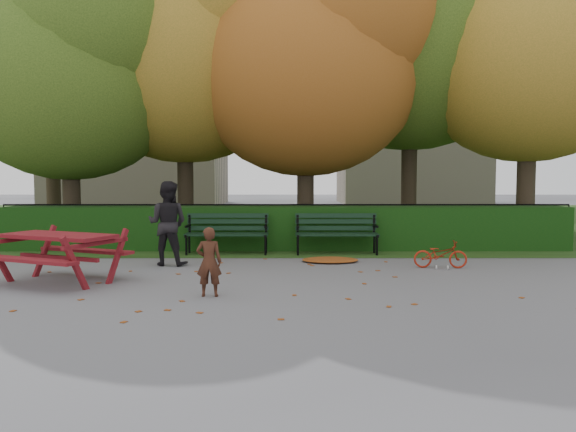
{
  "coord_description": "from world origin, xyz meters",
  "views": [
    {
      "loc": [
        0.02,
        -8.55,
        1.69
      ],
      "look_at": [
        0.03,
        1.32,
        1.0
      ],
      "focal_mm": 35.0,
      "sensor_mm": 36.0,
      "label": 1
    }
  ],
  "objects_px": {
    "tree_e": "(546,41)",
    "tree_b": "(195,38)",
    "tree_c": "(319,53)",
    "tree_d": "(427,21)",
    "adult": "(167,223)",
    "tree_a": "(77,62)",
    "bench_left": "(227,230)",
    "child": "(209,262)",
    "bicycle": "(440,254)",
    "bench_right": "(336,230)",
    "tree_f": "(58,48)",
    "tree_g": "(546,62)",
    "picnic_table": "(58,245)"
  },
  "relations": [
    {
      "from": "adult",
      "to": "tree_f",
      "type": "bearing_deg",
      "value": -46.95
    },
    {
      "from": "tree_c",
      "to": "bicycle",
      "type": "bearing_deg",
      "value": -64.22
    },
    {
      "from": "tree_e",
      "to": "bicycle",
      "type": "distance_m",
      "value": 7.26
    },
    {
      "from": "tree_a",
      "to": "bench_left",
      "type": "bearing_deg",
      "value": -25.76
    },
    {
      "from": "tree_d",
      "to": "bicycle",
      "type": "xyz_separation_m",
      "value": [
        -1.02,
        -5.47,
        -5.73
      ]
    },
    {
      "from": "tree_d",
      "to": "bicycle",
      "type": "distance_m",
      "value": 7.98
    },
    {
      "from": "tree_f",
      "to": "child",
      "type": "xyz_separation_m",
      "value": [
        6.05,
        -9.94,
        -5.2
      ]
    },
    {
      "from": "picnic_table",
      "to": "adult",
      "type": "height_order",
      "value": "adult"
    },
    {
      "from": "bench_left",
      "to": "bicycle",
      "type": "height_order",
      "value": "bench_left"
    },
    {
      "from": "tree_e",
      "to": "adult",
      "type": "distance_m",
      "value": 10.44
    },
    {
      "from": "tree_a",
      "to": "bench_left",
      "type": "distance_m",
      "value": 5.89
    },
    {
      "from": "bench_left",
      "to": "tree_d",
      "type": "bearing_deg",
      "value": 34.26
    },
    {
      "from": "tree_f",
      "to": "bench_right",
      "type": "height_order",
      "value": "tree_f"
    },
    {
      "from": "tree_b",
      "to": "tree_e",
      "type": "xyz_separation_m",
      "value": [
        8.97,
        -0.98,
        -0.32
      ]
    },
    {
      "from": "child",
      "to": "tree_g",
      "type": "bearing_deg",
      "value": -133.97
    },
    {
      "from": "bench_right",
      "to": "bicycle",
      "type": "bearing_deg",
      "value": -47.72
    },
    {
      "from": "tree_f",
      "to": "bench_right",
      "type": "xyz_separation_m",
      "value": [
        8.23,
        -5.54,
        -5.17
      ]
    },
    {
      "from": "bench_left",
      "to": "child",
      "type": "xyz_separation_m",
      "value": [
        0.22,
        -4.41,
        -0.03
      ]
    },
    {
      "from": "tree_a",
      "to": "tree_d",
      "type": "xyz_separation_m",
      "value": [
        9.07,
        1.65,
        1.46
      ]
    },
    {
      "from": "bicycle",
      "to": "bench_left",
      "type": "bearing_deg",
      "value": 70.51
    },
    {
      "from": "tree_b",
      "to": "bicycle",
      "type": "xyz_separation_m",
      "value": [
        5.31,
        -4.98,
        -5.15
      ]
    },
    {
      "from": "tree_c",
      "to": "child",
      "type": "relative_size",
      "value": 8.1
    },
    {
      "from": "picnic_table",
      "to": "tree_e",
      "type": "bearing_deg",
      "value": 51.96
    },
    {
      "from": "tree_a",
      "to": "tree_b",
      "type": "height_order",
      "value": "tree_b"
    },
    {
      "from": "tree_f",
      "to": "bench_left",
      "type": "height_order",
      "value": "tree_f"
    },
    {
      "from": "child",
      "to": "bicycle",
      "type": "height_order",
      "value": "child"
    },
    {
      "from": "child",
      "to": "bench_right",
      "type": "bearing_deg",
      "value": -118.35
    },
    {
      "from": "tree_b",
      "to": "picnic_table",
      "type": "height_order",
      "value": "tree_b"
    },
    {
      "from": "tree_c",
      "to": "tree_f",
      "type": "relative_size",
      "value": 0.87
    },
    {
      "from": "tree_c",
      "to": "tree_e",
      "type": "height_order",
      "value": "tree_e"
    },
    {
      "from": "bench_left",
      "to": "adult",
      "type": "bearing_deg",
      "value": -121.34
    },
    {
      "from": "tree_g",
      "to": "child",
      "type": "relative_size",
      "value": 8.66
    },
    {
      "from": "tree_d",
      "to": "bench_right",
      "type": "distance_m",
      "value": 7.07
    },
    {
      "from": "adult",
      "to": "tree_a",
      "type": "bearing_deg",
      "value": -41.14
    },
    {
      "from": "tree_f",
      "to": "bench_right",
      "type": "distance_m",
      "value": 11.19
    },
    {
      "from": "bench_left",
      "to": "bicycle",
      "type": "distance_m",
      "value": 4.6
    },
    {
      "from": "picnic_table",
      "to": "tree_g",
      "type": "bearing_deg",
      "value": 62.03
    },
    {
      "from": "tree_d",
      "to": "child",
      "type": "relative_size",
      "value": 9.7
    },
    {
      "from": "tree_d",
      "to": "child",
      "type": "distance_m",
      "value": 10.85
    },
    {
      "from": "tree_c",
      "to": "tree_d",
      "type": "bearing_deg",
      "value": 22.61
    },
    {
      "from": "tree_c",
      "to": "bench_left",
      "type": "bearing_deg",
      "value": -133.36
    },
    {
      "from": "tree_c",
      "to": "bench_right",
      "type": "distance_m",
      "value": 4.87
    },
    {
      "from": "bench_right",
      "to": "bicycle",
      "type": "xyz_separation_m",
      "value": [
        1.76,
        -1.94,
        -0.26
      ]
    },
    {
      "from": "tree_b",
      "to": "bench_right",
      "type": "height_order",
      "value": "tree_b"
    },
    {
      "from": "bench_left",
      "to": "picnic_table",
      "type": "relative_size",
      "value": 0.79
    },
    {
      "from": "child",
      "to": "bicycle",
      "type": "relative_size",
      "value": 1.02
    },
    {
      "from": "tree_a",
      "to": "tree_f",
      "type": "xyz_separation_m",
      "value": [
        -1.94,
        3.66,
        1.17
      ]
    },
    {
      "from": "tree_e",
      "to": "tree_b",
      "type": "bearing_deg",
      "value": 173.79
    },
    {
      "from": "bench_left",
      "to": "tree_a",
      "type": "bearing_deg",
      "value": 154.24
    },
    {
      "from": "tree_d",
      "to": "tree_g",
      "type": "bearing_deg",
      "value": 29.61
    }
  ]
}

